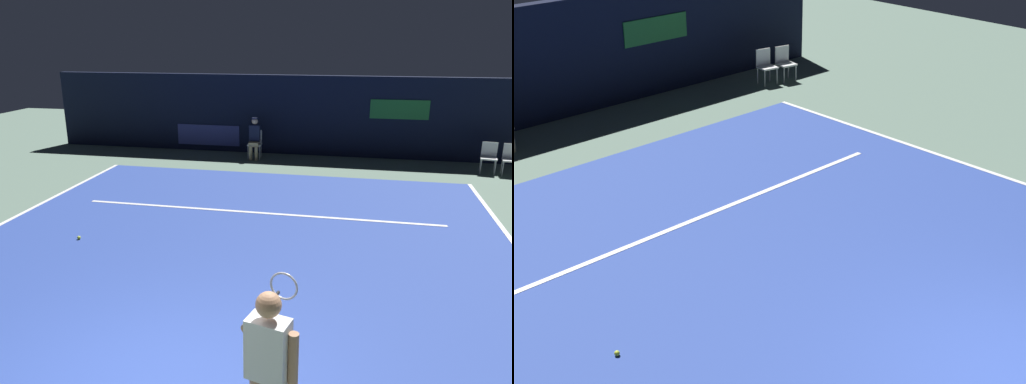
% 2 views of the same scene
% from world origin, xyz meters
% --- Properties ---
extents(ground_plane, '(32.46, 32.46, 0.00)m').
position_xyz_m(ground_plane, '(0.00, 4.13, 0.00)').
color(ground_plane, slate).
extents(court_surface, '(10.29, 10.25, 0.01)m').
position_xyz_m(court_surface, '(0.00, 4.13, 0.01)').
color(court_surface, '#2D479E').
rests_on(court_surface, ground).
extents(line_sideline_left, '(0.10, 10.25, 0.01)m').
position_xyz_m(line_sideline_left, '(5.10, 4.13, 0.01)').
color(line_sideline_left, white).
rests_on(line_sideline_left, court_surface).
extents(line_service, '(8.03, 0.10, 0.01)m').
position_xyz_m(line_service, '(0.00, 5.92, 0.01)').
color(line_service, white).
rests_on(line_service, court_surface).
extents(back_wall, '(16.76, 0.33, 2.60)m').
position_xyz_m(back_wall, '(-0.00, 12.00, 1.30)').
color(back_wall, black).
rests_on(back_wall, ground).
extents(courtside_chair_near, '(0.50, 0.48, 0.88)m').
position_xyz_m(courtside_chair_near, '(6.39, 10.53, 0.50)').
color(courtside_chair_near, white).
rests_on(courtside_chair_near, ground).
extents(courtside_chair_far, '(0.50, 0.48, 0.88)m').
position_xyz_m(courtside_chair_far, '(5.84, 10.66, 0.50)').
color(courtside_chair_far, white).
rests_on(courtside_chair_far, ground).
extents(tennis_ball, '(0.07, 0.07, 0.07)m').
position_xyz_m(tennis_ball, '(-3.07, 3.76, 0.05)').
color(tennis_ball, '#CCE033').
rests_on(tennis_ball, court_surface).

